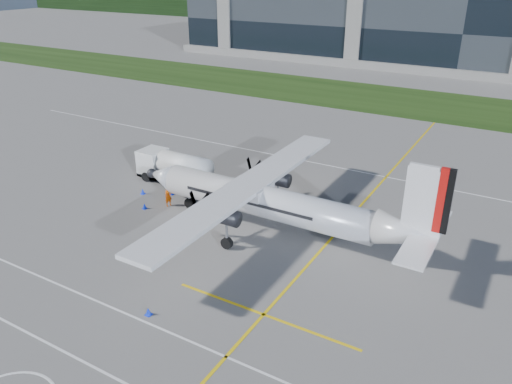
# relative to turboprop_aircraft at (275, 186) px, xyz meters

# --- Properties ---
(ground) EXTENTS (400.00, 400.00, 0.00)m
(ground) POSITION_rel_turboprop_aircraft_xyz_m (1.17, 36.91, -3.79)
(ground) COLOR slate
(ground) RESTS_ON ground
(grass_strip) EXTENTS (400.00, 18.00, 0.04)m
(grass_strip) POSITION_rel_turboprop_aircraft_xyz_m (1.17, 44.91, -3.77)
(grass_strip) COLOR black
(grass_strip) RESTS_ON ground
(terminal_building) EXTENTS (120.00, 20.00, 15.00)m
(terminal_building) POSITION_rel_turboprop_aircraft_xyz_m (1.17, 76.91, 3.71)
(terminal_building) COLOR black
(terminal_building) RESTS_ON ground
(tree_line) EXTENTS (400.00, 6.00, 6.00)m
(tree_line) POSITION_rel_turboprop_aircraft_xyz_m (1.17, 136.91, -0.79)
(tree_line) COLOR black
(tree_line) RESTS_ON ground
(yellow_taxiway_centerline) EXTENTS (0.20, 70.00, 0.01)m
(yellow_taxiway_centerline) POSITION_rel_turboprop_aircraft_xyz_m (4.17, 6.91, -3.79)
(yellow_taxiway_centerline) COLOR yellow
(yellow_taxiway_centerline) RESTS_ON ground
(turboprop_aircraft) EXTENTS (24.40, 25.30, 7.59)m
(turboprop_aircraft) POSITION_rel_turboprop_aircraft_xyz_m (0.00, 0.00, 0.00)
(turboprop_aircraft) COLOR silver
(turboprop_aircraft) RESTS_ON ground
(fuel_tanker_truck) EXTENTS (7.96, 2.59, 2.99)m
(fuel_tanker_truck) POSITION_rel_turboprop_aircraft_xyz_m (-13.03, 3.66, -2.30)
(fuel_tanker_truck) COLOR silver
(fuel_tanker_truck) RESTS_ON ground
(baggage_tug) EXTENTS (2.60, 1.56, 1.56)m
(baggage_tug) POSITION_rel_turboprop_aircraft_xyz_m (-6.36, 2.45, -3.02)
(baggage_tug) COLOR silver
(baggage_tug) RESTS_ON ground
(ground_crew_person) EXTENTS (0.82, 0.97, 2.02)m
(ground_crew_person) POSITION_rel_turboprop_aircraft_xyz_m (-9.89, -0.54, -2.78)
(ground_crew_person) COLOR #F25907
(ground_crew_person) RESTS_ON ground
(safety_cone_tail) EXTENTS (0.36, 0.36, 0.50)m
(safety_cone_tail) POSITION_rel_turboprop_aircraft_xyz_m (10.80, 0.41, -3.54)
(safety_cone_tail) COLOR #0D2CEB
(safety_cone_tail) RESTS_ON ground
(safety_cone_nose_port) EXTENTS (0.36, 0.36, 0.50)m
(safety_cone_nose_port) POSITION_rel_turboprop_aircraft_xyz_m (-11.29, -2.01, -3.54)
(safety_cone_nose_port) COLOR #0D2CEB
(safety_cone_nose_port) RESTS_ON ground
(safety_cone_portwing) EXTENTS (0.36, 0.36, 0.50)m
(safety_cone_portwing) POSITION_rel_turboprop_aircraft_xyz_m (-1.64, -12.49, -3.54)
(safety_cone_portwing) COLOR #0D2CEB
(safety_cone_portwing) RESTS_ON ground
(safety_cone_fwd) EXTENTS (0.36, 0.36, 0.50)m
(safety_cone_fwd) POSITION_rel_turboprop_aircraft_xyz_m (-13.44, 0.17, -3.54)
(safety_cone_fwd) COLOR #0D2CEB
(safety_cone_fwd) RESTS_ON ground
(safety_cone_nose_stbd) EXTENTS (0.36, 0.36, 0.50)m
(safety_cone_nose_stbd) POSITION_rel_turboprop_aircraft_xyz_m (-11.13, 1.40, -3.54)
(safety_cone_nose_stbd) COLOR #0D2CEB
(safety_cone_nose_stbd) RESTS_ON ground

